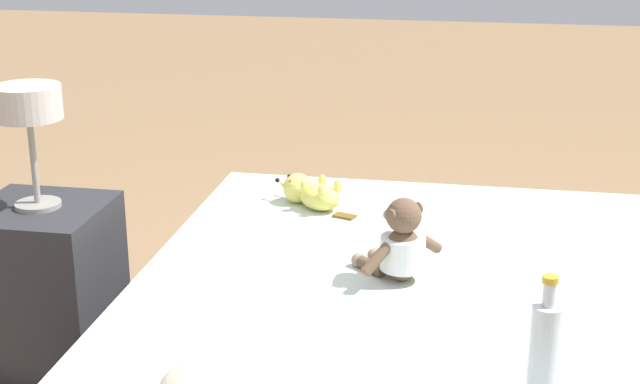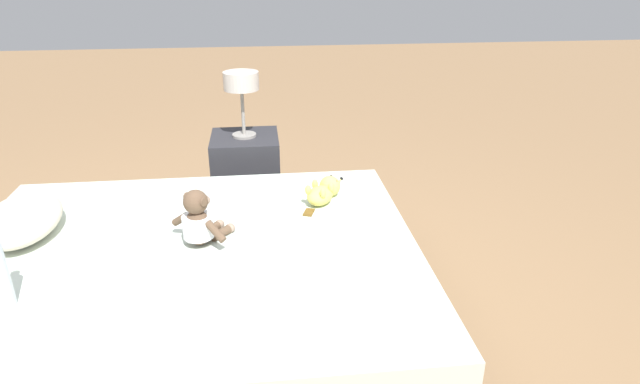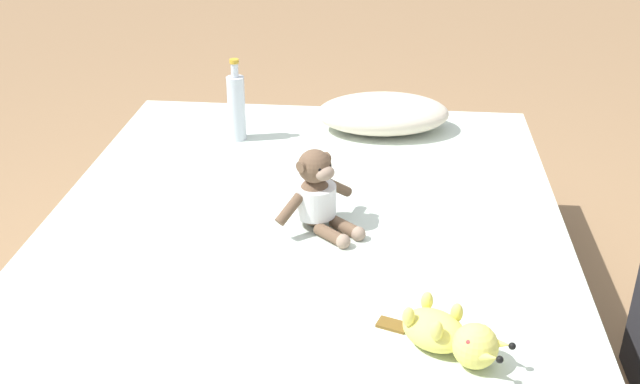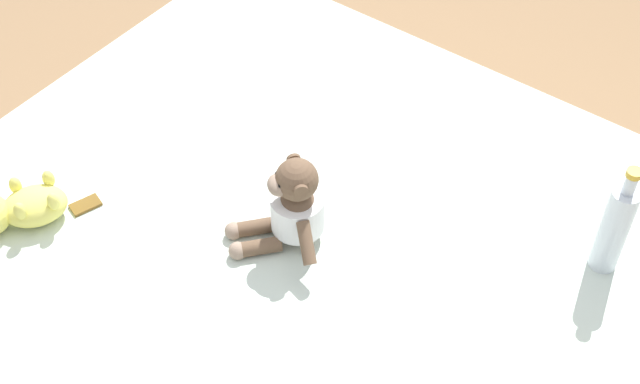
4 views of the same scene
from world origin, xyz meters
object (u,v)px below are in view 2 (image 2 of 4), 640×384
bed (193,296)px  plush_yellow_creature (324,191)px  bedside_lamp (241,85)px  plush_monkey (200,222)px  pillow (22,219)px  nightstand (247,177)px

bed → plush_yellow_creature: bearing=-56.3°
bedside_lamp → plush_monkey: bearing=171.9°
pillow → nightstand: (0.96, -0.89, -0.24)m
bed → bedside_lamp: 1.33m
plush_yellow_creature → nightstand: (0.78, 0.38, -0.22)m
plush_yellow_creature → bedside_lamp: 0.93m
bed → plush_yellow_creature: 0.76m
bed → plush_yellow_creature: size_ratio=6.20×
plush_yellow_creature → nightstand: bearing=26.0°
bed → pillow: size_ratio=3.63×
bed → nightstand: (1.17, -0.21, 0.04)m
plush_monkey → nightstand: bearing=-8.1°
plush_monkey → plush_yellow_creature: bearing=-57.0°
plush_monkey → nightstand: plush_monkey is taller
plush_monkey → bed: bearing=130.5°
bed → plush_monkey: bearing=-49.5°
pillow → plush_monkey: 0.75m
pillow → plush_monkey: size_ratio=2.01×
nightstand → plush_yellow_creature: bearing=-154.0°
plush_yellow_creature → bedside_lamp: bedside_lamp is taller
pillow → plush_monkey: bearing=-102.9°
bed → pillow: bearing=72.9°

